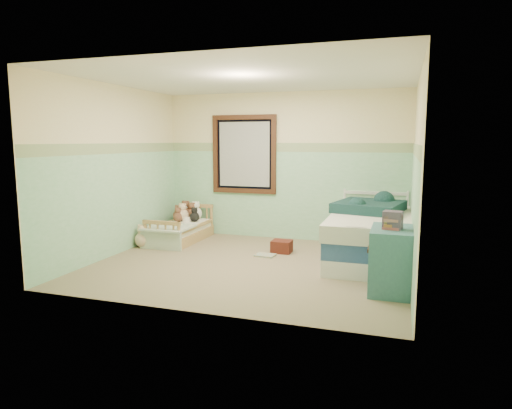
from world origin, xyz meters
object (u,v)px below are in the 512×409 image
(twin_bed_frame, at_px, (370,253))
(red_pillow, at_px, (282,246))
(toddler_bed_frame, at_px, (181,236))
(plush_floor_tan, at_px, (143,240))
(floor_book, at_px, (265,255))
(plush_floor_cream, at_px, (187,231))
(dresser, at_px, (391,260))

(twin_bed_frame, bearing_deg, red_pillow, 178.18)
(toddler_bed_frame, height_order, plush_floor_tan, plush_floor_tan)
(twin_bed_frame, xyz_separation_m, red_pillow, (-1.31, 0.04, -0.02))
(red_pillow, bearing_deg, plush_floor_tan, -170.63)
(toddler_bed_frame, height_order, twin_bed_frame, twin_bed_frame)
(toddler_bed_frame, xyz_separation_m, plush_floor_tan, (-0.35, -0.61, 0.04))
(plush_floor_tan, bearing_deg, floor_book, 2.09)
(red_pillow, bearing_deg, plush_floor_cream, 164.84)
(toddler_bed_frame, xyz_separation_m, dresser, (3.46, -1.58, 0.28))
(plush_floor_cream, relative_size, plush_floor_tan, 1.01)
(dresser, bearing_deg, floor_book, 149.81)
(plush_floor_cream, height_order, red_pillow, plush_floor_cream)
(plush_floor_cream, distance_m, red_pillow, 1.91)
(twin_bed_frame, bearing_deg, floor_book, -170.54)
(plush_floor_tan, bearing_deg, toddler_bed_frame, 60.00)
(dresser, bearing_deg, plush_floor_tan, 165.73)
(twin_bed_frame, relative_size, dresser, 2.90)
(plush_floor_cream, distance_m, dresser, 3.93)
(toddler_bed_frame, distance_m, floor_book, 1.75)
(floor_book, bearing_deg, red_pillow, 64.86)
(twin_bed_frame, height_order, dresser, dresser)
(plush_floor_cream, relative_size, dresser, 0.35)
(plush_floor_cream, distance_m, twin_bed_frame, 3.20)
(plush_floor_tan, relative_size, dresser, 0.35)
(floor_book, bearing_deg, twin_bed_frame, 15.54)
(toddler_bed_frame, bearing_deg, plush_floor_tan, -120.00)
(toddler_bed_frame, distance_m, plush_floor_cream, 0.25)
(toddler_bed_frame, relative_size, plush_floor_cream, 5.16)
(plush_floor_tan, xyz_separation_m, red_pillow, (2.19, 0.36, -0.03))
(plush_floor_cream, height_order, dresser, dresser)
(toddler_bed_frame, bearing_deg, red_pillow, -7.73)
(plush_floor_cream, bearing_deg, red_pillow, -15.16)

